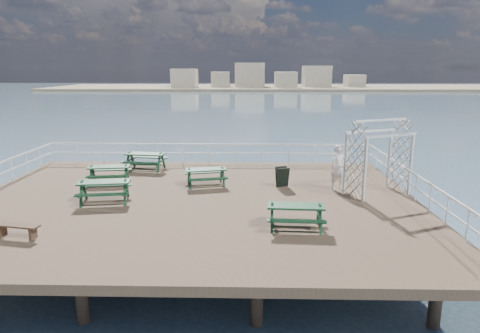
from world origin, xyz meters
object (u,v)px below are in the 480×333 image
object	(u,v)px
picnic_table_a	(109,171)
picnic_table_c	(206,173)
picnic_table_b	(145,158)
flat_bench_far	(17,228)
picnic_table_d	(104,187)
person	(338,168)
trellis_arbor	(378,161)
picnic_table_e	(296,211)

from	to	relation	value
picnic_table_a	picnic_table_c	bearing A→B (deg)	-12.61
picnic_table_b	flat_bench_far	size ratio (longest dim) A/B	1.48
picnic_table_d	flat_bench_far	distance (m)	3.98
picnic_table_b	person	distance (m)	9.89
flat_bench_far	picnic_table_a	bearing A→B (deg)	94.23
picnic_table_c	flat_bench_far	xyz separation A→B (m)	(-5.27, -6.20, -0.24)
picnic_table_b	trellis_arbor	world-z (taller)	trellis_arbor
picnic_table_d	flat_bench_far	world-z (taller)	picnic_table_d
picnic_table_c	trellis_arbor	bearing A→B (deg)	-22.29
picnic_table_b	picnic_table_c	xyz separation A→B (m)	(3.46, -2.98, -0.07)
person	picnic_table_c	bearing A→B (deg)	156.30
picnic_table_d	picnic_table_b	bearing A→B (deg)	78.11
trellis_arbor	person	world-z (taller)	trellis_arbor
trellis_arbor	picnic_table_a	bearing A→B (deg)	149.21
picnic_table_a	picnic_table_d	size ratio (longest dim) A/B	0.93
picnic_table_c	picnic_table_a	bearing A→B (deg)	162.12
picnic_table_b	trellis_arbor	distance (m)	11.53
picnic_table_a	flat_bench_far	distance (m)	6.59
picnic_table_a	flat_bench_far	size ratio (longest dim) A/B	1.35
picnic_table_e	flat_bench_far	bearing A→B (deg)	-170.27
picnic_table_a	picnic_table_b	xyz separation A→B (m)	(1.03, 2.64, 0.06)
picnic_table_a	picnic_table_e	size ratio (longest dim) A/B	1.05
picnic_table_b	person	size ratio (longest dim) A/B	1.14
picnic_table_a	picnic_table_d	bearing A→B (deg)	-83.73
picnic_table_b	trellis_arbor	size ratio (longest dim) A/B	0.71
picnic_table_b	picnic_table_d	world-z (taller)	picnic_table_b
picnic_table_b	flat_bench_far	bearing A→B (deg)	-93.51
flat_bench_far	picnic_table_e	bearing A→B (deg)	17.67
picnic_table_b	picnic_table_c	size ratio (longest dim) A/B	1.07
picnic_table_b	trellis_arbor	bearing A→B (deg)	-13.21
picnic_table_a	picnic_table_b	distance (m)	2.84
picnic_table_c	picnic_table_d	distance (m)	4.52
picnic_table_d	flat_bench_far	xyz separation A→B (m)	(-1.53, -3.67, -0.30)
picnic_table_a	person	size ratio (longest dim) A/B	1.04
flat_bench_far	picnic_table_d	bearing A→B (deg)	78.45
picnic_table_c	flat_bench_far	world-z (taller)	picnic_table_c
picnic_table_b	picnic_table_d	distance (m)	5.52
trellis_arbor	flat_bench_far	bearing A→B (deg)	178.27
picnic_table_b	picnic_table_d	xyz separation A→B (m)	(-0.29, -5.51, -0.02)
picnic_table_a	picnic_table_d	world-z (taller)	picnic_table_d
picnic_table_c	picnic_table_e	distance (m)	6.25
picnic_table_d	picnic_table_a	bearing A→B (deg)	95.65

